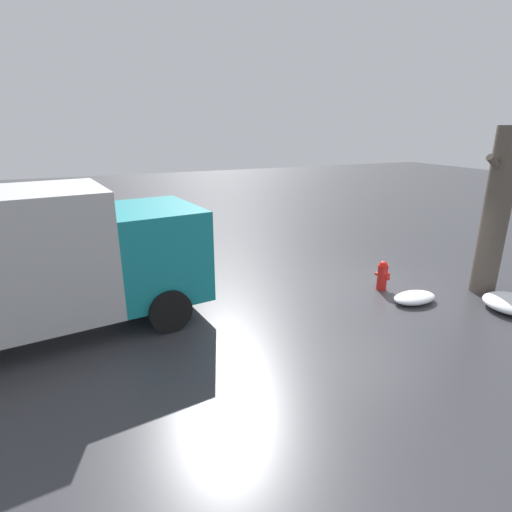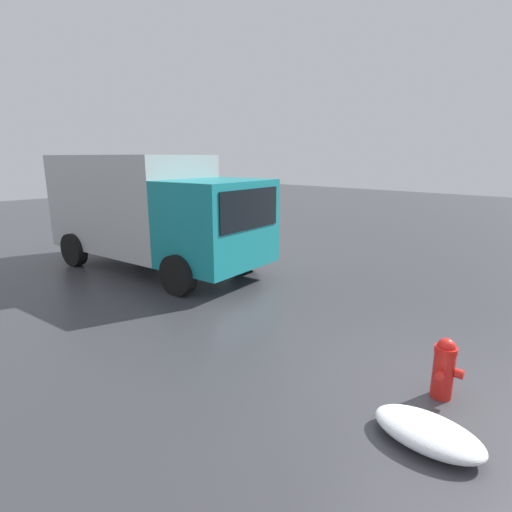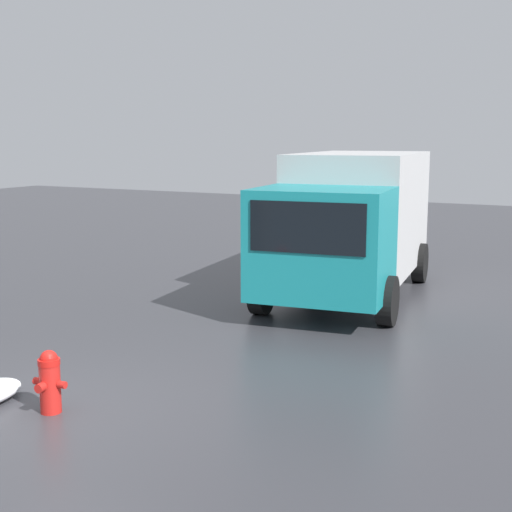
{
  "view_description": "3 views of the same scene",
  "coord_description": "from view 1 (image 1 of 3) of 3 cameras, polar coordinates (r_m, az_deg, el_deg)",
  "views": [
    {
      "loc": [
        6.9,
        7.56,
        4.08
      ],
      "look_at": [
        3.48,
        -0.25,
        1.3
      ],
      "focal_mm": 28.0,
      "sensor_mm": 36.0,
      "label": 1
    },
    {
      "loc": [
        -1.37,
        4.81,
        2.92
      ],
      "look_at": [
        4.16,
        -1.03,
        0.92
      ],
      "focal_mm": 28.0,
      "sensor_mm": 36.0,
      "label": 2
    },
    {
      "loc": [
        -6.13,
        -6.07,
        3.33
      ],
      "look_at": [
        4.05,
        -0.69,
        1.39
      ],
      "focal_mm": 50.0,
      "sensor_mm": 36.0,
      "label": 3
    }
  ],
  "objects": [
    {
      "name": "delivery_truck",
      "position": [
        8.89,
        -28.96,
        -0.43
      ],
      "size": [
        6.5,
        3.28,
        2.97
      ],
      "rotation": [
        0.0,
        0.0,
        1.7
      ],
      "color": "teal",
      "rests_on": "ground_plane"
    },
    {
      "name": "fire_hydrant",
      "position": [
        10.88,
        17.62,
        -2.61
      ],
      "size": [
        0.37,
        0.46,
        0.78
      ],
      "rotation": [
        0.0,
        0.0,
        3.25
      ],
      "color": "red",
      "rests_on": "ground_plane"
    },
    {
      "name": "snow_pile_curbside",
      "position": [
        10.47,
        21.71,
        -5.54
      ],
      "size": [
        1.13,
        0.66,
        0.25
      ],
      "color": "white",
      "rests_on": "ground_plane"
    },
    {
      "name": "tree_trunk",
      "position": [
        11.43,
        31.06,
        5.32
      ],
      "size": [
        0.93,
        0.61,
        4.11
      ],
      "color": "brown",
      "rests_on": "ground_plane"
    },
    {
      "name": "ground_plane",
      "position": [
        11.02,
        17.41,
        -4.57
      ],
      "size": [
        60.0,
        60.0,
        0.0
      ],
      "primitive_type": "plane",
      "color": "#38383D"
    }
  ]
}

